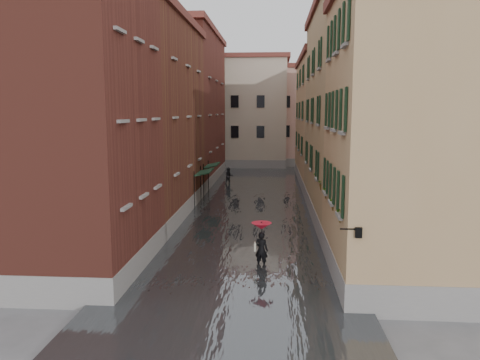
% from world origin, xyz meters
% --- Properties ---
extents(ground, '(120.00, 120.00, 0.00)m').
position_xyz_m(ground, '(0.00, 0.00, 0.00)').
color(ground, '#5E5E61').
rests_on(ground, ground).
extents(floodwater, '(10.00, 60.00, 0.20)m').
position_xyz_m(floodwater, '(0.00, 13.00, 0.10)').
color(floodwater, '#45494D').
rests_on(floodwater, ground).
extents(building_left_near, '(6.00, 8.00, 13.00)m').
position_xyz_m(building_left_near, '(-7.00, -2.00, 6.50)').
color(building_left_near, brown).
rests_on(building_left_near, ground).
extents(building_left_mid, '(6.00, 14.00, 12.50)m').
position_xyz_m(building_left_mid, '(-7.00, 9.00, 6.25)').
color(building_left_mid, brown).
rests_on(building_left_mid, ground).
extents(building_left_far, '(6.00, 16.00, 14.00)m').
position_xyz_m(building_left_far, '(-7.00, 24.00, 7.00)').
color(building_left_far, brown).
rests_on(building_left_far, ground).
extents(building_right_near, '(6.00, 8.00, 11.50)m').
position_xyz_m(building_right_near, '(7.00, -2.00, 5.75)').
color(building_right_near, tan).
rests_on(building_right_near, ground).
extents(building_right_mid, '(6.00, 14.00, 13.00)m').
position_xyz_m(building_right_mid, '(7.00, 9.00, 6.50)').
color(building_right_mid, '#977F5C').
rests_on(building_right_mid, ground).
extents(building_right_far, '(6.00, 16.00, 11.50)m').
position_xyz_m(building_right_far, '(7.00, 24.00, 5.75)').
color(building_right_far, tan).
rests_on(building_right_far, ground).
extents(building_end_cream, '(12.00, 9.00, 13.00)m').
position_xyz_m(building_end_cream, '(-3.00, 38.00, 6.50)').
color(building_end_cream, '#BCAE95').
rests_on(building_end_cream, ground).
extents(building_end_pink, '(10.00, 9.00, 12.00)m').
position_xyz_m(building_end_pink, '(6.00, 40.00, 6.00)').
color(building_end_pink, '#CD9B90').
rests_on(building_end_pink, ground).
extents(awning_near, '(1.09, 3.00, 2.80)m').
position_xyz_m(awning_near, '(-3.49, 12.11, 2.47)').
color(awning_near, '#163320').
rests_on(awning_near, ground).
extents(awning_far, '(1.09, 2.83, 2.80)m').
position_xyz_m(awning_far, '(-3.49, 16.37, 2.46)').
color(awning_far, '#163320').
rests_on(awning_far, ground).
extents(wall_lantern, '(0.71, 0.22, 0.35)m').
position_xyz_m(wall_lantern, '(4.33, -6.00, 3.01)').
color(wall_lantern, black).
rests_on(wall_lantern, ground).
extents(window_planters, '(0.59, 10.81, 0.84)m').
position_xyz_m(window_planters, '(4.12, 0.49, 3.51)').
color(window_planters, '#994232').
rests_on(window_planters, ground).
extents(pedestrian_main, '(0.93, 0.93, 2.06)m').
position_xyz_m(pedestrian_main, '(1.04, -1.06, 1.24)').
color(pedestrian_main, black).
rests_on(pedestrian_main, ground).
extents(pedestrian_far, '(1.00, 0.91, 1.68)m').
position_xyz_m(pedestrian_far, '(-2.60, 21.94, 0.84)').
color(pedestrian_far, black).
rests_on(pedestrian_far, ground).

